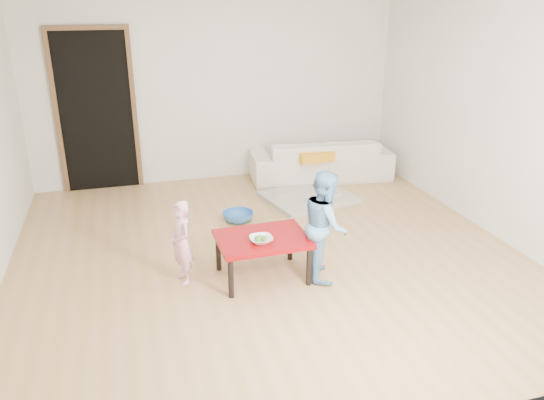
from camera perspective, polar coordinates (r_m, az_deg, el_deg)
name	(u,v)px	position (r m, az deg, el deg)	size (l,w,h in m)	color
floor	(267,252)	(5.44, -0.58, -5.64)	(5.00, 5.00, 0.01)	#AC834A
back_wall	(217,86)	(7.38, -5.91, 12.14)	(5.00, 0.02, 2.60)	beige
right_wall	(495,112)	(6.13, 22.82, 8.70)	(0.02, 5.00, 2.60)	beige
doorway	(96,113)	(7.31, -18.37, 8.89)	(1.02, 0.08, 2.11)	brown
sofa	(320,159)	(7.55, 5.21, 4.46)	(1.96, 0.76, 0.57)	silver
cushion	(313,155)	(7.19, 4.45, 4.88)	(0.47, 0.41, 0.12)	orange
red_table	(263,257)	(4.90, -1.03, -6.17)	(0.82, 0.61, 0.41)	maroon
bowl	(261,240)	(4.71, -1.19, -4.28)	(0.20, 0.20, 0.05)	white
broccoli	(261,239)	(4.71, -1.19, -4.25)	(0.12, 0.12, 0.06)	#2D5919
child_pink	(182,243)	(4.82, -9.69, -4.54)	(0.28, 0.19, 0.78)	pink
child_blue	(325,225)	(4.83, 5.74, -2.66)	(0.50, 0.39, 1.03)	#5D99D8
basin	(238,217)	(6.15, -3.65, -1.80)	(0.36, 0.36, 0.11)	#2C62A6
blanket	(309,197)	(6.82, 3.95, 0.30)	(1.06, 0.88, 0.05)	#B9B6A4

